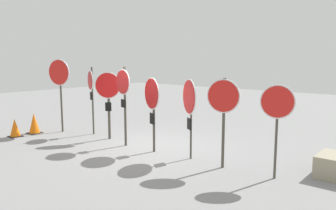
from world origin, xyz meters
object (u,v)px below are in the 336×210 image
at_px(stop_sign_4, 152,99).
at_px(stop_sign_7, 277,109).
at_px(traffic_cone_1, 34,123).
at_px(stop_sign_2, 108,93).
at_px(stop_sign_0, 59,78).
at_px(stop_sign_6, 223,104).
at_px(stop_sign_1, 91,87).
at_px(stop_sign_3, 124,91).
at_px(stop_sign_5, 189,101).
at_px(traffic_cone_0, 15,128).

height_order(stop_sign_4, stop_sign_7, stop_sign_4).
bearing_deg(traffic_cone_1, stop_sign_7, 7.29).
bearing_deg(traffic_cone_1, stop_sign_2, 22.76).
bearing_deg(stop_sign_2, stop_sign_4, -39.08).
distance_m(stop_sign_0, stop_sign_4, 4.41).
relative_size(stop_sign_6, stop_sign_7, 1.05).
bearing_deg(traffic_cone_1, stop_sign_1, 35.66).
bearing_deg(stop_sign_3, traffic_cone_1, -154.64).
bearing_deg(stop_sign_1, stop_sign_2, 19.01).
xyz_separation_m(stop_sign_4, stop_sign_6, (2.30, 0.04, 0.07)).
height_order(stop_sign_1, stop_sign_7, stop_sign_1).
height_order(stop_sign_2, stop_sign_6, stop_sign_2).
xyz_separation_m(stop_sign_0, stop_sign_7, (7.97, 0.34, -0.39)).
bearing_deg(stop_sign_7, traffic_cone_1, 173.81).
xyz_separation_m(stop_sign_3, stop_sign_7, (4.72, 0.19, -0.11)).
distance_m(stop_sign_4, stop_sign_6, 2.30).
bearing_deg(stop_sign_6, stop_sign_2, 165.33).
height_order(stop_sign_2, stop_sign_5, stop_sign_2).
relative_size(stop_sign_2, stop_sign_7, 1.06).
bearing_deg(stop_sign_5, stop_sign_1, -147.76).
bearing_deg(stop_sign_2, traffic_cone_1, 169.15).
xyz_separation_m(stop_sign_7, traffic_cone_0, (-8.55, -1.79, -1.30)).
distance_m(stop_sign_1, stop_sign_2, 1.04).
bearing_deg(stop_sign_4, stop_sign_1, -163.00).
bearing_deg(stop_sign_2, traffic_cone_0, -179.86).
height_order(stop_sign_6, traffic_cone_0, stop_sign_6).
xyz_separation_m(stop_sign_1, traffic_cone_0, (-1.77, -1.96, -1.39)).
relative_size(stop_sign_0, stop_sign_4, 1.24).
bearing_deg(traffic_cone_0, stop_sign_5, 16.24).
xyz_separation_m(stop_sign_5, stop_sign_7, (2.38, -0.01, 0.02)).
height_order(stop_sign_0, traffic_cone_1, stop_sign_0).
bearing_deg(traffic_cone_1, stop_sign_3, 13.25).
xyz_separation_m(stop_sign_1, traffic_cone_1, (-1.75, -1.26, -1.33)).
bearing_deg(stop_sign_6, stop_sign_7, -8.36).
xyz_separation_m(stop_sign_0, stop_sign_2, (2.22, 0.41, -0.42)).
bearing_deg(stop_sign_3, stop_sign_4, 15.09).
distance_m(stop_sign_1, stop_sign_4, 3.21).
distance_m(stop_sign_2, stop_sign_7, 5.76).
distance_m(stop_sign_2, stop_sign_3, 1.09).
bearing_deg(traffic_cone_1, stop_sign_5, 10.10).
height_order(stop_sign_2, stop_sign_7, stop_sign_2).
relative_size(stop_sign_0, stop_sign_2, 1.19).
xyz_separation_m(stop_sign_3, stop_sign_6, (3.42, 0.10, -0.11)).
height_order(stop_sign_5, stop_sign_6, stop_sign_6).
height_order(stop_sign_0, stop_sign_7, stop_sign_0).
relative_size(stop_sign_2, traffic_cone_1, 3.08).
relative_size(stop_sign_0, stop_sign_1, 1.11).
distance_m(stop_sign_3, stop_sign_6, 3.43).
bearing_deg(stop_sign_6, stop_sign_3, 169.13).
bearing_deg(stop_sign_0, stop_sign_5, -11.41).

